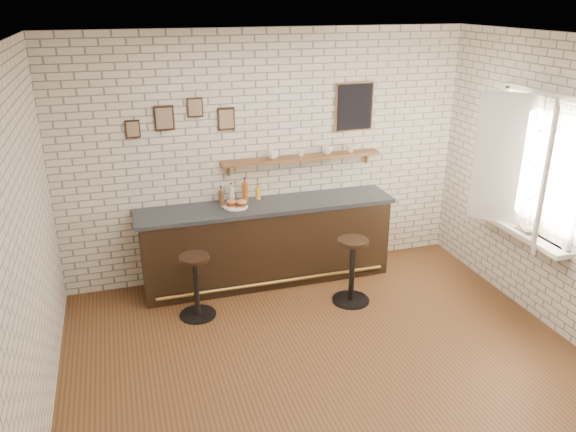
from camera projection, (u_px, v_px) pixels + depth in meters
name	position (u px, v px, depth m)	size (l,w,h in m)	color
ground	(323.00, 355.00, 5.57)	(5.00, 5.00, 0.00)	brown
bar_counter	(267.00, 242.00, 6.86)	(3.10, 0.65, 1.01)	black
sandwich_plate	(236.00, 207.00, 6.57)	(0.28, 0.28, 0.01)	white
ciabatta_sandwich	(237.00, 203.00, 6.56)	(0.25, 0.18, 0.08)	tan
potato_chips	(234.00, 206.00, 6.56)	(0.26, 0.17, 0.00)	#C89146
bitters_bottle_brown	(221.00, 196.00, 6.68)	(0.07, 0.07, 0.21)	brown
bitters_bottle_white	(231.00, 194.00, 6.71)	(0.06, 0.06, 0.24)	beige
bitters_bottle_amber	(245.00, 191.00, 6.74)	(0.07, 0.07, 0.29)	#A04D19
condiment_bottle_yellow	(258.00, 193.00, 6.80)	(0.06, 0.06, 0.20)	yellow
bar_stool_left	(196.00, 284.00, 6.11)	(0.41, 0.41, 0.73)	black
bar_stool_right	(352.00, 269.00, 6.40)	(0.43, 0.43, 0.78)	black
wall_shelf	(302.00, 158.00, 6.83)	(2.00, 0.18, 0.18)	brown
shelf_cup_a	(273.00, 154.00, 6.70)	(0.14, 0.14, 0.11)	white
shelf_cup_b	(301.00, 153.00, 6.80)	(0.09, 0.09, 0.09)	white
shelf_cup_c	(327.00, 150.00, 6.89)	(0.13, 0.13, 0.10)	white
shelf_cup_d	(351.00, 149.00, 6.98)	(0.10, 0.10, 0.10)	white
back_wall_decor	(286.00, 111.00, 6.64)	(2.96, 0.02, 0.56)	black
window_sill	(520.00, 232.00, 6.17)	(0.20, 1.35, 0.06)	white
casement_window	(527.00, 167.00, 5.88)	(0.40, 1.30, 1.56)	white
book_lower	(523.00, 231.00, 6.09)	(0.18, 0.25, 0.02)	tan
book_upper	(521.00, 228.00, 6.11)	(0.17, 0.23, 0.02)	tan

